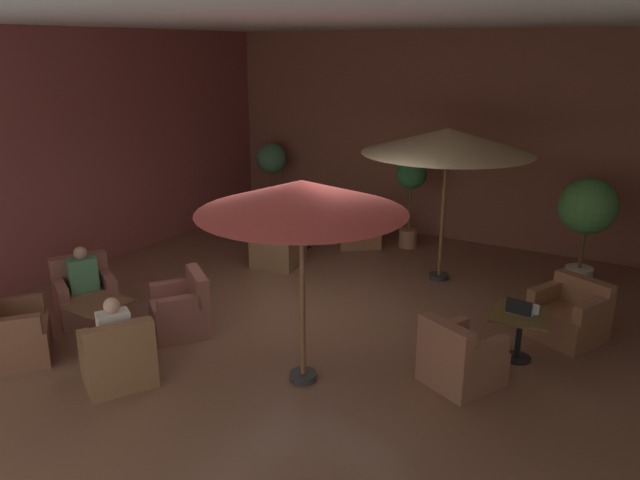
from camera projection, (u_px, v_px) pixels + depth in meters
ground_plane at (301, 329)px, 8.35m from camera, size 9.17×10.15×0.02m
wall_back_brick at (437, 137)px, 11.88m from camera, size 9.17×0.08×4.00m
wall_left_accent at (64, 155)px, 9.92m from camera, size 0.08×10.15×4.00m
ceiling_slab at (298, 16)px, 7.12m from camera, size 9.17×10.15×0.06m
cafe_table_front_left at (520, 324)px, 7.40m from camera, size 0.75×0.75×0.61m
armchair_front_left_north at (460, 360)px, 6.89m from camera, size 0.98×1.00×0.82m
armchair_front_left_east at (569, 316)px, 8.01m from camera, size 1.07×1.05×0.79m
cafe_table_front_right at (100, 316)px, 7.73m from camera, size 0.66×0.66×0.61m
armchair_front_right_north at (118, 359)px, 6.91m from camera, size 1.00×1.01×0.83m
armchair_front_right_east at (182, 311)px, 8.15m from camera, size 1.02×1.01×0.83m
armchair_front_right_south at (85, 297)px, 8.61m from camera, size 1.07×1.07×0.85m
armchair_front_right_west at (11, 336)px, 7.40m from camera, size 1.08×1.08×0.88m
cafe_table_mid_center at (303, 224)px, 11.60m from camera, size 0.67×0.67×0.61m
armchair_mid_center_north at (276, 218)px, 12.56m from camera, size 1.02×1.02×0.83m
armchair_mid_center_east at (277, 249)px, 10.66m from camera, size 0.87×0.89×0.82m
armchair_mid_center_south at (361, 229)px, 11.75m from camera, size 1.06×1.04×0.92m
patio_umbrella_tall_red at (302, 197)px, 6.41m from camera, size 2.28×2.28×2.36m
patio_umbrella_center_beige at (447, 141)px, 9.43m from camera, size 2.68×2.68×2.49m
potted_tree_left_corner at (587, 212)px, 9.44m from camera, size 0.89×0.89×1.78m
potted_tree_mid_left at (411, 186)px, 11.38m from camera, size 0.58×0.58×1.72m
potted_tree_mid_right at (272, 170)px, 13.30m from camera, size 0.67×0.67×1.70m
patron_blue_shirt at (278, 226)px, 10.57m from camera, size 0.42×0.30×0.67m
patron_by_window at (83, 272)px, 8.46m from camera, size 0.38×0.44×0.65m
patron_with_friend at (114, 327)px, 6.83m from camera, size 0.37×0.41×0.63m
iced_drink_cup at (536, 310)px, 7.34m from camera, size 0.08×0.08×0.11m
open_laptop at (520, 310)px, 7.35m from camera, size 0.33×0.25×0.20m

